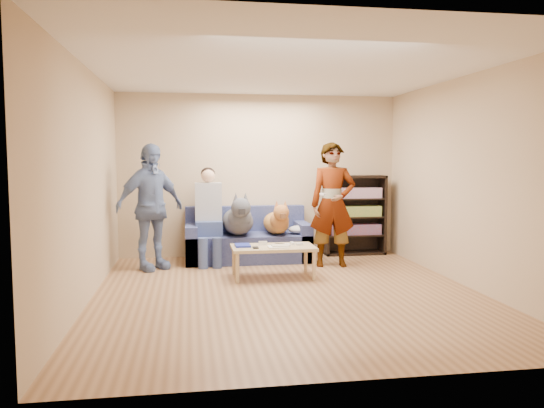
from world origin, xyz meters
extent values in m
plane|color=#8F613C|center=(0.00, 0.00, 0.00)|extent=(5.00, 5.00, 0.00)
plane|color=white|center=(0.00, 0.00, 2.60)|extent=(5.00, 5.00, 0.00)
plane|color=tan|center=(0.00, 2.50, 1.30)|extent=(4.50, 0.00, 4.50)
plane|color=tan|center=(0.00, -2.50, 1.30)|extent=(4.50, 0.00, 4.50)
plane|color=tan|center=(-2.25, 0.00, 1.30)|extent=(0.00, 5.00, 5.00)
plane|color=tan|center=(2.25, 0.00, 1.30)|extent=(0.00, 5.00, 5.00)
ellipsoid|color=#A1A1A5|center=(0.54, 1.90, 0.49)|extent=(0.35, 0.30, 0.12)
imported|color=gray|center=(0.94, 1.45, 0.91)|extent=(0.70, 0.50, 1.81)
imported|color=#6E88B0|center=(-1.68, 1.61, 0.90)|extent=(1.11, 0.97, 1.79)
cube|color=silver|center=(0.74, 1.25, 1.08)|extent=(0.07, 0.13, 0.03)
cube|color=#1C2A9A|center=(-0.44, 0.89, 0.43)|extent=(0.20, 0.26, 0.03)
cube|color=white|center=(0.01, 0.74, 0.43)|extent=(0.26, 0.20, 0.02)
cube|color=#BBB195|center=(0.04, 0.76, 0.44)|extent=(0.22, 0.17, 0.01)
cube|color=silver|center=(-0.16, 0.96, 0.45)|extent=(0.11, 0.06, 0.05)
cube|color=silver|center=(0.24, 0.94, 0.43)|extent=(0.04, 0.13, 0.03)
cube|color=silver|center=(0.32, 0.86, 0.43)|extent=(0.09, 0.06, 0.03)
cylinder|color=white|center=(0.16, 0.82, 0.43)|extent=(0.07, 0.07, 0.02)
cylinder|color=silver|center=(0.16, 0.90, 0.43)|extent=(0.07, 0.07, 0.02)
cylinder|color=orange|center=(-0.06, 0.68, 0.42)|extent=(0.13, 0.06, 0.01)
cylinder|color=black|center=(0.08, 1.02, 0.42)|extent=(0.13, 0.08, 0.01)
cube|color=black|center=(-0.29, 0.72, 0.43)|extent=(0.07, 0.12, 0.02)
cube|color=#515B93|center=(-0.25, 2.05, 0.21)|extent=(1.90, 0.85, 0.42)
cube|color=#515B93|center=(-0.25, 2.38, 0.62)|extent=(1.90, 0.18, 0.40)
cube|color=#515B93|center=(-1.11, 2.05, 0.29)|extent=(0.18, 0.85, 0.58)
cube|color=#515B93|center=(0.61, 2.05, 0.29)|extent=(0.18, 0.85, 0.58)
cube|color=#3F4E8B|center=(-0.85, 1.97, 0.53)|extent=(0.40, 0.38, 0.22)
cylinder|color=#435E95|center=(-0.95, 1.55, 0.21)|extent=(0.14, 0.14, 0.47)
cylinder|color=#3A4980|center=(-0.75, 1.55, 0.21)|extent=(0.14, 0.14, 0.47)
cube|color=#A5A6AA|center=(-0.85, 2.07, 0.92)|extent=(0.40, 0.24, 0.58)
sphere|color=#E4B188|center=(-0.85, 2.07, 1.32)|extent=(0.21, 0.21, 0.21)
ellipsoid|color=black|center=(-0.85, 2.10, 1.35)|extent=(0.22, 0.22, 0.19)
ellipsoid|color=#4B4D55|center=(-0.41, 1.99, 0.62)|extent=(0.46, 0.97, 0.40)
sphere|color=#53555E|center=(-0.41, 1.66, 0.72)|extent=(0.35, 0.35, 0.35)
sphere|color=#51545B|center=(-0.41, 1.49, 0.88)|extent=(0.28, 0.28, 0.28)
cube|color=black|center=(-0.41, 1.36, 0.84)|extent=(0.09, 0.13, 0.08)
cone|color=#4D4E58|center=(-0.47, 1.51, 1.03)|extent=(0.09, 0.09, 0.13)
cone|color=#4A4E54|center=(-0.34, 1.51, 1.03)|extent=(0.09, 0.09, 0.13)
cylinder|color=#45474E|center=(-0.41, 2.41, 0.58)|extent=(0.05, 0.32, 0.19)
ellipsoid|color=#BE7E3A|center=(0.19, 1.98, 0.59)|extent=(0.38, 0.79, 0.33)
sphere|color=#B96838|center=(0.19, 1.68, 0.66)|extent=(0.29, 0.29, 0.29)
sphere|color=#B37936|center=(0.19, 1.52, 0.79)|extent=(0.23, 0.23, 0.23)
cube|color=brown|center=(0.19, 1.41, 0.76)|extent=(0.07, 0.11, 0.07)
cone|color=#C4693C|center=(0.12, 1.54, 0.92)|extent=(0.07, 0.07, 0.11)
cone|color=#C9693D|center=(0.25, 1.54, 0.92)|extent=(0.07, 0.07, 0.11)
cylinder|color=#C18A3B|center=(0.19, 2.37, 0.55)|extent=(0.04, 0.26, 0.15)
cube|color=#CEB57F|center=(-0.04, 0.84, 0.40)|extent=(1.10, 0.60, 0.04)
cylinder|color=tan|center=(-0.54, 0.59, 0.19)|extent=(0.05, 0.05, 0.38)
cylinder|color=tan|center=(0.46, 0.59, 0.19)|extent=(0.05, 0.05, 0.38)
cylinder|color=tan|center=(-0.54, 1.09, 0.19)|extent=(0.05, 0.05, 0.38)
cylinder|color=tan|center=(0.46, 1.09, 0.19)|extent=(0.05, 0.05, 0.38)
cube|color=black|center=(1.07, 2.32, 0.65)|extent=(0.04, 0.34, 1.30)
cube|color=black|center=(2.03, 2.32, 0.65)|extent=(0.04, 0.34, 1.30)
cube|color=black|center=(1.55, 2.32, 1.28)|extent=(1.00, 0.34, 0.04)
cube|color=black|center=(1.55, 2.32, 0.02)|extent=(1.00, 0.34, 0.04)
cube|color=black|center=(1.55, 2.48, 0.65)|extent=(1.00, 0.02, 1.30)
cube|color=black|center=(1.55, 2.32, 0.32)|extent=(0.94, 0.32, 0.03)
cube|color=black|center=(1.55, 2.32, 0.62)|extent=(0.94, 0.32, 0.02)
cube|color=black|center=(1.55, 2.32, 0.92)|extent=(0.94, 0.32, 0.02)
cube|color=#B23333|center=(1.55, 2.30, 0.42)|extent=(0.84, 0.24, 0.17)
cube|color=gold|center=(1.55, 2.30, 0.72)|extent=(0.84, 0.24, 0.17)
cube|color=#994C99|center=(1.55, 2.30, 1.02)|extent=(0.84, 0.24, 0.17)
camera|label=1|loc=(-1.14, -6.02, 1.59)|focal=35.00mm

